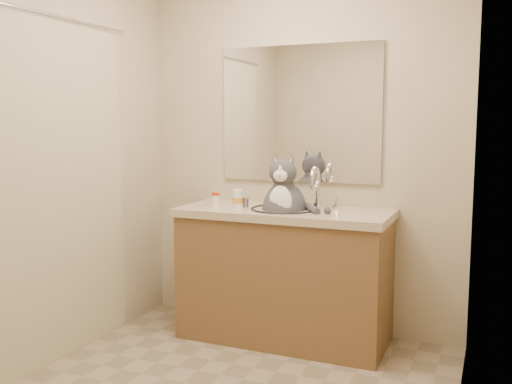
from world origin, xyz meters
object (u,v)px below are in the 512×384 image
Objects in this scene: cat at (284,206)px; pill_bottle_orange at (238,199)px; grey_canister at (246,202)px; pill_bottle_redcap at (216,199)px.

cat is 0.31m from pill_bottle_orange.
cat is 9.29× the size of grey_canister.
pill_bottle_redcap is 0.73× the size of pill_bottle_orange.
pill_bottle_redcap is at bearing -175.22° from grey_canister.
pill_bottle_orange is at bearing -179.71° from cat.
pill_bottle_redcap reaches higher than grey_canister.
grey_canister is at bearing 172.26° from cat.
pill_bottle_orange reaches higher than pill_bottle_redcap.
pill_bottle_orange is at bearing -8.11° from pill_bottle_redcap.
pill_bottle_redcap is 0.17m from pill_bottle_orange.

